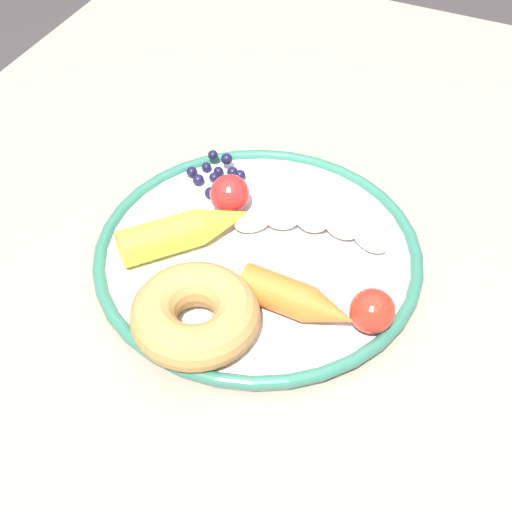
% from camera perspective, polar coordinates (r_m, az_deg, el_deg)
% --- Properties ---
extents(dining_table, '(1.10, 0.84, 0.75)m').
position_cam_1_polar(dining_table, '(0.79, -0.48, -4.93)').
color(dining_table, tan).
rests_on(dining_table, ground_plane).
extents(plate, '(0.31, 0.31, 0.02)m').
position_cam_1_polar(plate, '(0.71, 0.00, -0.16)').
color(plate, white).
rests_on(plate, dining_table).
extents(banana, '(0.06, 0.15, 0.03)m').
position_cam_1_polar(banana, '(0.73, 4.22, 2.48)').
color(banana, beige).
rests_on(banana, plate).
extents(carrot_orange, '(0.04, 0.10, 0.03)m').
position_cam_1_polar(carrot_orange, '(0.65, 3.14, -3.32)').
color(carrot_orange, orange).
rests_on(carrot_orange, plate).
extents(carrot_yellow, '(0.12, 0.11, 0.03)m').
position_cam_1_polar(carrot_yellow, '(0.71, -5.17, 1.90)').
color(carrot_yellow, yellow).
rests_on(carrot_yellow, plate).
extents(donut, '(0.15, 0.15, 0.04)m').
position_cam_1_polar(donut, '(0.64, -4.31, -4.48)').
color(donut, tan).
rests_on(donut, plate).
extents(blueberry_pile, '(0.06, 0.06, 0.02)m').
position_cam_1_polar(blueberry_pile, '(0.79, -2.86, 6.05)').
color(blueberry_pile, '#191638').
rests_on(blueberry_pile, plate).
extents(tomato_near, '(0.04, 0.04, 0.04)m').
position_cam_1_polar(tomato_near, '(0.65, 8.64, -4.06)').
color(tomato_near, red).
rests_on(tomato_near, plate).
extents(tomato_mid, '(0.04, 0.04, 0.04)m').
position_cam_1_polar(tomato_mid, '(0.74, -1.97, 4.61)').
color(tomato_mid, red).
rests_on(tomato_mid, plate).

